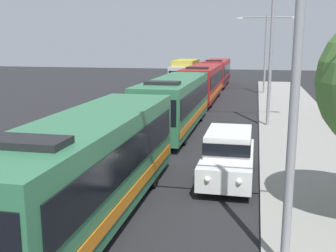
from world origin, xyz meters
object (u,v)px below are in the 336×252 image
object	(u,v)px
bus_lead	(90,164)
bus_second_in_line	(175,102)
bus_fourth_in_line	(217,72)
streetlamp_mid	(272,37)
bus_middle	(203,82)
white_suv	(228,154)
streetlamp_far	(266,45)
box_truck_oncoming	(185,73)
streetlamp_near	(298,40)

from	to	relation	value
bus_lead	bus_second_in_line	xyz separation A→B (m)	(0.00, 12.76, 0.00)
bus_fourth_in_line	streetlamp_mid	size ratio (longest dim) A/B	1.22
bus_second_in_line	bus_middle	world-z (taller)	same
white_suv	streetlamp_far	bearing A→B (deg)	86.37
bus_fourth_in_line	white_suv	world-z (taller)	bus_fourth_in_line
box_truck_oncoming	streetlamp_mid	size ratio (longest dim) A/B	0.87
bus_lead	bus_middle	world-z (taller)	same
white_suv	box_truck_oncoming	size ratio (longest dim) A/B	0.64
bus_lead	streetlamp_near	world-z (taller)	streetlamp_near
streetlamp_near	streetlamp_far	size ratio (longest dim) A/B	1.09
bus_lead	streetlamp_far	world-z (taller)	streetlamp_far
bus_middle	streetlamp_far	size ratio (longest dim) A/B	1.53
bus_lead	bus_second_in_line	size ratio (longest dim) A/B	0.97
box_truck_oncoming	streetlamp_near	distance (m)	38.13
bus_fourth_in_line	box_truck_oncoming	size ratio (longest dim) A/B	1.40
bus_lead	white_suv	distance (m)	5.75
box_truck_oncoming	streetlamp_near	size ratio (longest dim) A/B	0.91
white_suv	bus_middle	bearing A→B (deg)	100.03
bus_second_in_line	streetlamp_far	xyz separation A→B (m)	(5.40, 18.42, 3.13)
bus_lead	box_truck_oncoming	xyz separation A→B (m)	(-3.30, 35.11, 0.02)
bus_lead	streetlamp_near	xyz separation A→B (m)	(5.40, -1.85, 3.51)
white_suv	streetlamp_near	world-z (taller)	streetlamp_near
bus_lead	bus_fourth_in_line	xyz separation A→B (m)	(-0.00, 38.02, -0.00)
bus_middle	bus_fourth_in_line	distance (m)	12.74
white_suv	streetlamp_mid	distance (m)	11.34
bus_middle	white_suv	bearing A→B (deg)	-79.97
bus_second_in_line	box_truck_oncoming	size ratio (longest dim) A/B	1.49
bus_second_in_line	white_suv	world-z (taller)	bus_second_in_line
bus_fourth_in_line	streetlamp_far	world-z (taller)	streetlamp_far
bus_middle	white_suv	xyz separation A→B (m)	(3.70, -20.92, -0.66)
streetlamp_mid	streetlamp_far	distance (m)	16.53
bus_middle	streetlamp_mid	size ratio (longest dim) A/B	1.34
bus_lead	bus_fourth_in_line	size ratio (longest dim) A/B	1.03
bus_second_in_line	bus_middle	size ratio (longest dim) A/B	0.97
streetlamp_mid	streetlamp_far	xyz separation A→B (m)	(0.00, 16.51, -0.62)
streetlamp_near	streetlamp_far	world-z (taller)	streetlamp_near
bus_fourth_in_line	box_truck_oncoming	bearing A→B (deg)	-138.62
bus_fourth_in_line	white_suv	bearing A→B (deg)	-83.73
white_suv	streetlamp_mid	xyz separation A→B (m)	(1.70, 10.31, 4.41)
bus_second_in_line	streetlamp_far	world-z (taller)	streetlamp_far
white_suv	bus_second_in_line	bearing A→B (deg)	113.74
bus_second_in_line	bus_middle	xyz separation A→B (m)	(0.00, 12.51, 0.00)
bus_second_in_line	streetlamp_mid	size ratio (longest dim) A/B	1.30
bus_second_in_line	white_suv	size ratio (longest dim) A/B	2.32
bus_fourth_in_line	streetlamp_far	size ratio (longest dim) A/B	1.40
streetlamp_mid	streetlamp_far	size ratio (longest dim) A/B	1.15
bus_middle	streetlamp_mid	bearing A→B (deg)	-63.03
bus_fourth_in_line	box_truck_oncoming	distance (m)	4.40
bus_lead	bus_fourth_in_line	world-z (taller)	same
streetlamp_far	box_truck_oncoming	bearing A→B (deg)	155.70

